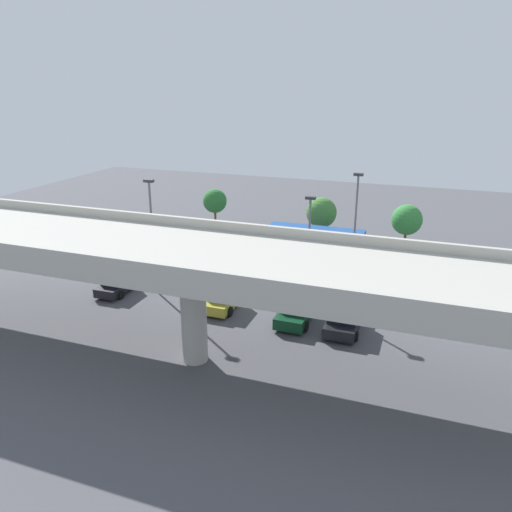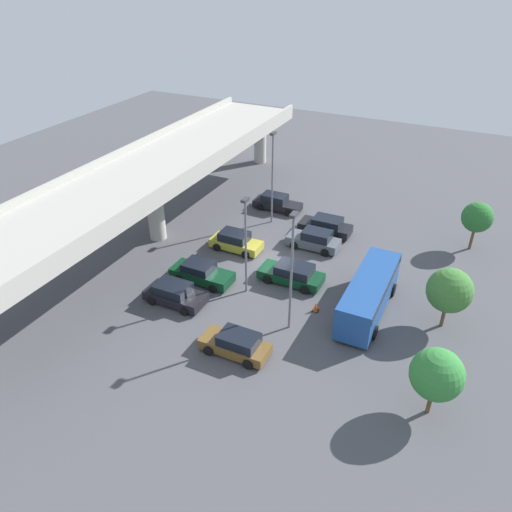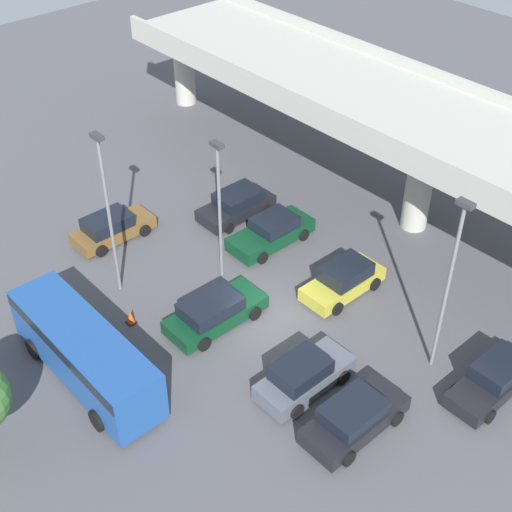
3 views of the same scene
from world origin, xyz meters
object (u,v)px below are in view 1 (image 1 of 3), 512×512
(lamp_post_near_aisle, at_px, (355,220))
(lamp_post_mid_lot, at_px, (152,228))
(tree_front_left, at_px, (407,220))
(traffic_cone, at_px, (324,268))
(parked_car_1, at_px, (345,318))
(parked_car_4, at_px, (225,297))
(parked_car_5, at_px, (218,264))
(lamp_post_by_overpass, at_px, (309,239))
(parked_car_3, at_px, (284,272))
(tree_front_centre, at_px, (321,213))
(tree_front_far_right, at_px, (215,201))
(parked_car_6, at_px, (187,260))
(parked_car_2, at_px, (297,309))
(parked_car_7, at_px, (121,282))
(parked_car_0, at_px, (399,287))
(shuttle_bus, at_px, (315,240))

(lamp_post_near_aisle, xyz_separation_m, lamp_post_mid_lot, (13.35, 7.37, -0.01))
(tree_front_left, xyz_separation_m, traffic_cone, (5.75, 8.62, -2.46))
(parked_car_1, distance_m, lamp_post_near_aisle, 9.49)
(lamp_post_mid_lot, bearing_deg, parked_car_4, 173.72)
(parked_car_5, distance_m, traffic_cone, 8.79)
(parked_car_5, distance_m, lamp_post_by_overpass, 9.22)
(parked_car_3, bearing_deg, tree_front_centre, 177.91)
(tree_front_far_right, bearing_deg, lamp_post_mid_lot, 99.65)
(parked_car_1, height_order, tree_front_left, tree_front_left)
(parked_car_3, height_order, parked_car_4, parked_car_4)
(parked_car_6, bearing_deg, parked_car_2, 61.95)
(lamp_post_mid_lot, height_order, tree_front_left, lamp_post_mid_lot)
(parked_car_5, distance_m, parked_car_6, 2.86)
(parked_car_7, relative_size, lamp_post_by_overpass, 0.62)
(parked_car_1, distance_m, tree_front_left, 18.30)
(lamp_post_near_aisle, height_order, tree_front_far_right, lamp_post_near_aisle)
(parked_car_0, height_order, lamp_post_mid_lot, lamp_post_mid_lot)
(parked_car_3, xyz_separation_m, parked_car_4, (2.42, 6.11, 0.02))
(parked_car_7, distance_m, lamp_post_mid_lot, 5.03)
(parked_car_4, distance_m, parked_car_6, 8.40)
(parked_car_2, relative_size, parked_car_7, 1.04)
(tree_front_centre, relative_size, traffic_cone, 6.24)
(parked_car_3, distance_m, tree_front_left, 14.38)
(tree_front_far_right, bearing_deg, parked_car_1, 133.50)
(parked_car_7, xyz_separation_m, traffic_cone, (-13.55, -9.02, -0.38))
(lamp_post_mid_lot, relative_size, tree_front_centre, 1.94)
(parked_car_5, height_order, lamp_post_near_aisle, lamp_post_near_aisle)
(parked_car_2, bearing_deg, shuttle_bus, 8.51)
(parked_car_2, relative_size, parked_car_5, 1.09)
(shuttle_bus, xyz_separation_m, traffic_cone, (-1.61, 3.22, -1.27))
(parked_car_2, distance_m, parked_car_7, 13.78)
(parked_car_2, distance_m, shuttle_bus, 12.53)
(parked_car_6, xyz_separation_m, tree_front_far_right, (2.77, -11.88, 2.24))
(parked_car_5, bearing_deg, parked_car_6, -90.75)
(parked_car_2, height_order, lamp_post_near_aisle, lamp_post_near_aisle)
(parked_car_4, distance_m, lamp_post_near_aisle, 11.75)
(lamp_post_mid_lot, distance_m, tree_front_centre, 18.78)
(parked_car_6, relative_size, tree_front_left, 1.09)
(parked_car_0, height_order, parked_car_7, parked_car_7)
(parked_car_3, relative_size, parked_car_4, 1.12)
(traffic_cone, bearing_deg, parked_car_1, 109.97)
(parked_car_0, relative_size, tree_front_centre, 1.01)
(lamp_post_mid_lot, bearing_deg, parked_car_3, -146.59)
(parked_car_4, xyz_separation_m, shuttle_bus, (-3.44, -12.22, 0.85))
(parked_car_3, height_order, lamp_post_near_aisle, lamp_post_near_aisle)
(parked_car_1, relative_size, lamp_post_near_aisle, 0.52)
(parked_car_2, height_order, lamp_post_mid_lot, lamp_post_mid_lot)
(lamp_post_by_overpass, bearing_deg, traffic_cone, -90.44)
(tree_front_left, bearing_deg, parked_car_0, 92.19)
(tree_front_left, bearing_deg, lamp_post_near_aisle, 70.97)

